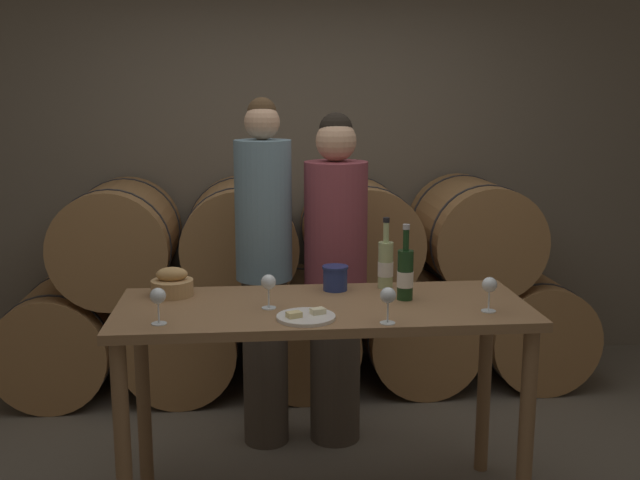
# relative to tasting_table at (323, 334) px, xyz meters

# --- Properties ---
(stone_wall_back) EXTENTS (10.00, 0.12, 3.20)m
(stone_wall_back) POSITION_rel_tasting_table_xyz_m (0.00, 2.04, 0.79)
(stone_wall_back) COLOR #706656
(stone_wall_back) RESTS_ON ground_plane
(barrel_stack) EXTENTS (3.61, 0.83, 1.29)m
(barrel_stack) POSITION_rel_tasting_table_xyz_m (0.00, 1.50, -0.20)
(barrel_stack) COLOR #9E7042
(barrel_stack) RESTS_ON ground_plane
(tasting_table) EXTENTS (1.73, 0.68, 0.94)m
(tasting_table) POSITION_rel_tasting_table_xyz_m (0.00, 0.00, 0.00)
(tasting_table) COLOR olive
(tasting_table) RESTS_ON ground_plane
(person_left) EXTENTS (0.29, 0.29, 1.79)m
(person_left) POSITION_rel_tasting_table_xyz_m (-0.23, 0.68, 0.12)
(person_left) COLOR #4C4238
(person_left) RESTS_ON ground_plane
(person_right) EXTENTS (0.32, 0.32, 1.72)m
(person_right) POSITION_rel_tasting_table_xyz_m (0.13, 0.68, 0.08)
(person_right) COLOR #4C4238
(person_right) RESTS_ON ground_plane
(wine_bottle_red) EXTENTS (0.07, 0.07, 0.33)m
(wine_bottle_red) POSITION_rel_tasting_table_xyz_m (0.36, 0.05, 0.25)
(wine_bottle_red) COLOR #193819
(wine_bottle_red) RESTS_ON tasting_table
(wine_bottle_white) EXTENTS (0.07, 0.07, 0.33)m
(wine_bottle_white) POSITION_rel_tasting_table_xyz_m (0.31, 0.25, 0.24)
(wine_bottle_white) COLOR #ADBC7F
(wine_bottle_white) RESTS_ON tasting_table
(blue_crock) EXTENTS (0.12, 0.12, 0.11)m
(blue_crock) POSITION_rel_tasting_table_xyz_m (0.08, 0.23, 0.19)
(blue_crock) COLOR navy
(blue_crock) RESTS_ON tasting_table
(bread_basket) EXTENTS (0.18, 0.18, 0.13)m
(bread_basket) POSITION_rel_tasting_table_xyz_m (-0.65, 0.20, 0.18)
(bread_basket) COLOR tan
(bread_basket) RESTS_ON tasting_table
(cheese_plate) EXTENTS (0.23, 0.23, 0.04)m
(cheese_plate) POSITION_rel_tasting_table_xyz_m (-0.09, -0.20, 0.14)
(cheese_plate) COLOR white
(cheese_plate) RESTS_ON tasting_table
(wine_glass_far_left) EXTENTS (0.06, 0.06, 0.14)m
(wine_glass_far_left) POSITION_rel_tasting_table_xyz_m (-0.66, -0.21, 0.24)
(wine_glass_far_left) COLOR white
(wine_glass_far_left) RESTS_ON tasting_table
(wine_glass_left) EXTENTS (0.06, 0.06, 0.14)m
(wine_glass_left) POSITION_rel_tasting_table_xyz_m (-0.23, -0.04, 0.24)
(wine_glass_left) COLOR white
(wine_glass_left) RESTS_ON tasting_table
(wine_glass_center) EXTENTS (0.06, 0.06, 0.14)m
(wine_glass_center) POSITION_rel_tasting_table_xyz_m (0.22, -0.29, 0.24)
(wine_glass_center) COLOR white
(wine_glass_center) RESTS_ON tasting_table
(wine_glass_right) EXTENTS (0.06, 0.06, 0.14)m
(wine_glass_right) POSITION_rel_tasting_table_xyz_m (0.66, -0.16, 0.24)
(wine_glass_right) COLOR white
(wine_glass_right) RESTS_ON tasting_table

